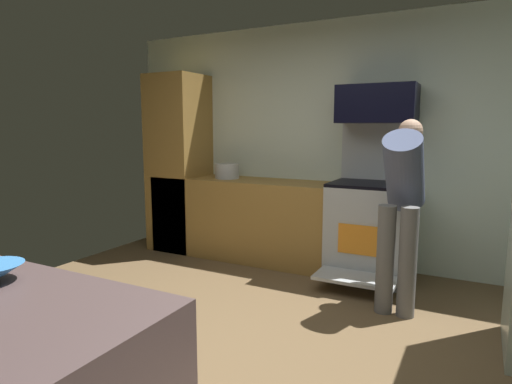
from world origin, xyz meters
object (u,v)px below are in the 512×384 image
Objects in this scene: oven_range at (370,227)px; stock_pot at (227,171)px; microwave at (377,104)px; person_cook at (402,199)px.

oven_range is 5.46× the size of stock_pot.
oven_range is at bearing -90.00° from microwave.
microwave is 0.48× the size of person_cook.
stock_pot is (-1.66, -0.08, -0.72)m from microwave.
oven_range is at bearing -0.47° from stock_pot.
microwave is at bearing 117.32° from person_cook.
oven_range is 1.72m from stock_pot.
person_cook is at bearing -62.68° from microwave.
person_cook reaches higher than oven_range.
microwave is at bearing 2.76° from stock_pot.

